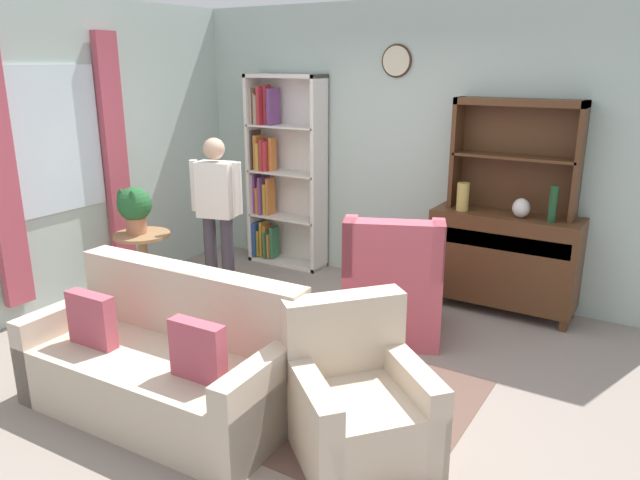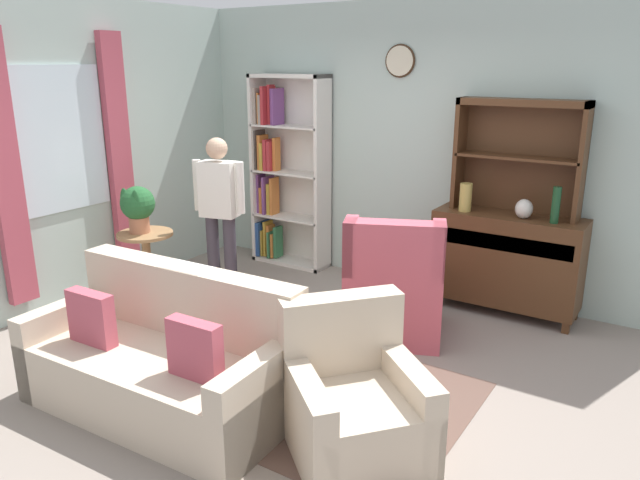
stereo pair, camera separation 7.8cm
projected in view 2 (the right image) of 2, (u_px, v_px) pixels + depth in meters
name	position (u px, v px, depth m)	size (l,w,h in m)	color
ground_plane	(295.00, 364.00, 4.62)	(5.40, 4.60, 0.02)	gray
wall_back	(417.00, 148.00, 5.93)	(5.00, 0.09, 2.80)	#ADC1B7
wall_left	(69.00, 155.00, 5.52)	(0.16, 4.20, 2.80)	#ADC1B7
area_rug	(294.00, 386.00, 4.27)	(2.41, 1.63, 0.01)	brown
bookshelf	(284.00, 172.00, 6.67)	(0.90, 0.30, 2.10)	silver
sideboard	(506.00, 259.00, 5.43)	(1.30, 0.45, 0.92)	#4C2D19
sideboard_hutch	(520.00, 141.00, 5.22)	(1.10, 0.26, 1.00)	#4C2D19
vase_tall	(466.00, 197.00, 5.42)	(0.11, 0.11, 0.25)	tan
vase_round	(524.00, 209.00, 5.17)	(0.15, 0.15, 0.17)	beige
bottle_wine	(556.00, 205.00, 5.00)	(0.07, 0.07, 0.31)	#194223
couch_floral	(164.00, 363.00, 3.96)	(1.83, 0.92, 0.90)	beige
armchair_floral	(354.00, 405.00, 3.52)	(1.08, 1.08, 0.88)	beige
wingback_chair	(393.00, 294.00, 4.95)	(1.03, 1.04, 1.05)	#B74C5B
plant_stand	(147.00, 259.00, 5.72)	(0.52, 0.52, 0.68)	#997047
potted_plant_large	(137.00, 206.00, 5.57)	(0.32, 0.32, 0.44)	#AD6B4C
potted_plant_small	(162.00, 296.00, 5.44)	(0.23, 0.23, 0.31)	beige
person_reading	(220.00, 207.00, 5.65)	(0.52, 0.28, 1.56)	#38333D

